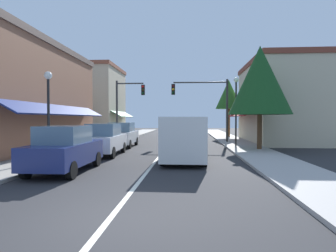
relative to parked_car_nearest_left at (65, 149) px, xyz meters
name	(u,v)px	position (x,y,z in m)	size (l,w,h in m)	color
ground_plane	(169,144)	(3.13, 12.85, -0.88)	(80.00, 80.00, 0.00)	#28282B
sidewalk_left	(104,142)	(-2.37, 12.85, -0.82)	(2.60, 56.00, 0.12)	gray
sidewalk_right	(237,143)	(8.63, 12.85, -0.82)	(2.60, 56.00, 0.12)	#A39E99
lane_center_stripe	(169,144)	(3.13, 12.85, -0.88)	(0.14, 52.00, 0.01)	silver
storefront_left_block	(21,96)	(-5.94, 6.85, 2.59)	(5.85, 14.20, 6.93)	#8E5B42
storefront_right_block	(282,102)	(12.80, 14.85, 2.61)	(7.07, 10.20, 6.97)	beige
storefront_far_left	(101,102)	(-5.71, 22.85, 3.23)	(5.40, 8.20, 8.20)	#BCAD8E
parked_car_nearest_left	(65,149)	(0.00, 0.00, 0.00)	(1.81, 4.12, 1.77)	navy
parked_car_second_left	(104,140)	(0.01, 4.98, 0.00)	(1.87, 4.14, 1.77)	silver
parked_car_third_left	(122,135)	(-0.12, 9.84, 0.00)	(1.82, 4.12, 1.77)	#B7BABF
van_in_lane	(185,137)	(4.52, 3.23, 0.27)	(2.06, 5.21, 2.12)	silver
traffic_signal_mast_arm	(207,99)	(6.25, 13.73, 2.79)	(4.77, 0.50, 5.38)	#333333
traffic_signal_left_corner	(126,102)	(-0.83, 14.39, 2.67)	(2.62, 0.50, 5.42)	#333333
street_lamp_left_near	(48,100)	(-1.79, 2.26, 2.02)	(0.36, 0.36, 4.23)	black
street_lamp_right_mid	(236,100)	(8.05, 9.98, 2.46)	(0.36, 0.36, 4.98)	black
tree_right_near	(260,80)	(9.20, 7.94, 3.60)	(3.95, 3.95, 6.66)	#4C331E
tree_right_far	(229,95)	(9.01, 20.77, 3.78)	(2.83, 2.83, 6.25)	#4C331E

